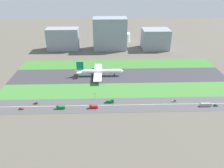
{
  "coord_description": "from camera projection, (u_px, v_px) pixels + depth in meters",
  "views": [
    {
      "loc": [
        -17.47,
        -268.26,
        123.59
      ],
      "look_at": [
        -10.16,
        -36.5,
        6.0
      ],
      "focal_mm": 35.84,
      "sensor_mm": 36.0,
      "label": 1
    }
  ],
  "objects": [
    {
      "name": "grass_median_north",
      "position": [
        117.0,
        64.0,
        332.05
      ],
      "size": [
        280.0,
        36.0,
        0.1
      ],
      "primitive_type": "cube",
      "color": "#3D7A33",
      "rests_on": "ground_plane"
    },
    {
      "name": "hangar_building",
      "position": [
        110.0,
        34.0,
        384.71
      ],
      "size": [
        56.83,
        30.03,
        53.88
      ],
      "primitive_type": "cube",
      "color": "gray",
      "rests_on": "ground_plane"
    },
    {
      "name": "highway",
      "position": [
        123.0,
        105.0,
        230.43
      ],
      "size": [
        280.0,
        28.0,
        0.1
      ],
      "primitive_type": "cube",
      "color": "#4C4C4F",
      "rests_on": "ground_plane"
    },
    {
      "name": "airliner",
      "position": [
        98.0,
        71.0,
        291.94
      ],
      "size": [
        65.0,
        56.0,
        19.7
      ],
      "color": "white",
      "rests_on": "runway"
    },
    {
      "name": "office_tower",
      "position": [
        155.0,
        39.0,
        391.4
      ],
      "size": [
        46.45,
        35.03,
        34.21
      ],
      "primitive_type": "cube",
      "color": "gray",
      "rests_on": "ground_plane"
    },
    {
      "name": "fuel_tank_centre",
      "position": [
        124.0,
        37.0,
        434.05
      ],
      "size": [
        24.97,
        24.97,
        16.52
      ],
      "primitive_type": "cylinder",
      "color": "silver",
      "rests_on": "ground_plane"
    },
    {
      "name": "ground_plane",
      "position": [
        119.0,
        75.0,
        295.52
      ],
      "size": [
        800.0,
        800.0,
        0.0
      ],
      "primitive_type": "plane",
      "color": "#5B564C"
    },
    {
      "name": "bus_0",
      "position": [
        206.0,
        105.0,
        227.54
      ],
      "size": [
        11.6,
        2.5,
        3.5
      ],
      "rotation": [
        0.0,
        0.0,
        3.14
      ],
      "color": "#99999E",
      "rests_on": "highway"
    },
    {
      "name": "car_0",
      "position": [
        174.0,
        101.0,
        236.03
      ],
      "size": [
        4.4,
        1.8,
        2.0
      ],
      "color": "#99999E",
      "rests_on": "highway"
    },
    {
      "name": "runway",
      "position": [
        119.0,
        75.0,
        295.5
      ],
      "size": [
        280.0,
        46.0,
        0.1
      ],
      "primitive_type": "cube",
      "color": "#38383D",
      "rests_on": "ground_plane"
    },
    {
      "name": "terminal_building",
      "position": [
        63.0,
        39.0,
        386.26
      ],
      "size": [
        54.14,
        25.79,
        36.95
      ],
      "primitive_type": "cube",
      "color": "gray",
      "rests_on": "ground_plane"
    },
    {
      "name": "truck_2",
      "position": [
        110.0,
        101.0,
        233.78
      ],
      "size": [
        8.4,
        2.5,
        4.0
      ],
      "color": "#19662D",
      "rests_on": "highway"
    },
    {
      "name": "car_3",
      "position": [
        216.0,
        105.0,
        228.24
      ],
      "size": [
        4.4,
        1.8,
        2.0
      ],
      "rotation": [
        0.0,
        0.0,
        3.14
      ],
      "color": "#19662D",
      "rests_on": "highway"
    },
    {
      "name": "highway_centerline",
      "position": [
        123.0,
        105.0,
        230.4
      ],
      "size": [
        266.0,
        0.5,
        0.01
      ],
      "primitive_type": "cube",
      "color": "silver",
      "rests_on": "highway"
    },
    {
      "name": "grass_median_south",
      "position": [
        121.0,
        90.0,
        258.95
      ],
      "size": [
        280.0,
        36.0,
        0.1
      ],
      "primitive_type": "cube",
      "color": "#427F38",
      "rests_on": "ground_plane"
    },
    {
      "name": "car_1",
      "position": [
        36.0,
        103.0,
        231.95
      ],
      "size": [
        4.4,
        1.8,
        2.0
      ],
      "color": "#B2191E",
      "rests_on": "highway"
    },
    {
      "name": "traffic_light",
      "position": [
        95.0,
        96.0,
        239.27
      ],
      "size": [
        0.36,
        0.5,
        7.2
      ],
      "color": "#4C4C51",
      "rests_on": "highway"
    },
    {
      "name": "fuel_tank_west",
      "position": [
        107.0,
        38.0,
        433.5
      ],
      "size": [
        20.87,
        20.87,
        14.89
      ],
      "primitive_type": "cylinder",
      "color": "silver",
      "rests_on": "ground_plane"
    },
    {
      "name": "truck_1",
      "position": [
        93.0,
        107.0,
        224.38
      ],
      "size": [
        8.4,
        2.5,
        4.0
      ],
      "rotation": [
        0.0,
        0.0,
        3.14
      ],
      "color": "#B2191E",
      "rests_on": "highway"
    },
    {
      "name": "truck_0",
      "position": [
        61.0,
        107.0,
        223.46
      ],
      "size": [
        8.4,
        2.5,
        4.0
      ],
      "rotation": [
        0.0,
        0.0,
        3.14
      ],
      "color": "#19662D",
      "rests_on": "highway"
    },
    {
      "name": "car_2",
      "position": [
        21.0,
        109.0,
        222.7
      ],
      "size": [
        4.4,
        1.8,
        2.0
      ],
      "rotation": [
        0.0,
        0.0,
        3.14
      ],
      "color": "#B2191E",
      "rests_on": "highway"
    }
  ]
}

